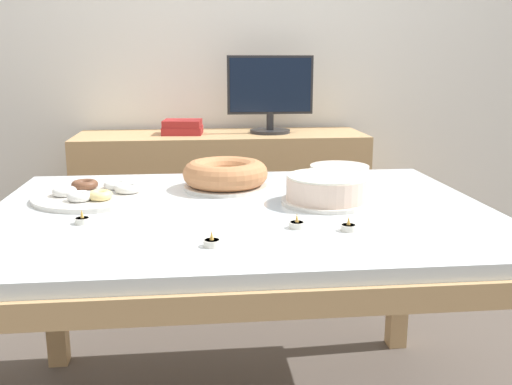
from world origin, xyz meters
TOP-DOWN VIEW (x-y plane):
  - wall_back at (0.00, 1.53)m, footprint 8.00×0.10m
  - dining_table at (0.00, 0.00)m, footprint 1.47×1.09m
  - sideboard at (0.00, 1.23)m, footprint 1.42×0.44m
  - computer_monitor at (0.24, 1.23)m, footprint 0.42×0.20m
  - book_stack at (-0.19, 1.23)m, footprint 0.20×0.18m
  - cake_chocolate_round at (0.25, 0.02)m, footprint 0.27×0.27m
  - cake_golden_bundt at (-0.03, 0.25)m, footprint 0.28×0.28m
  - pastry_platter at (-0.44, 0.16)m, footprint 0.37×0.37m
  - plate_stack at (0.38, 0.36)m, footprint 0.21×0.21m
  - tealight_near_cakes at (-0.43, -0.12)m, footprint 0.04×0.04m
  - tealight_centre at (0.12, -0.22)m, footprint 0.04×0.04m
  - tealight_near_front at (0.25, -0.26)m, footprint 0.04×0.04m
  - tealight_left_edge at (-0.10, -0.35)m, footprint 0.04×0.04m

SIDE VIEW (x-z plane):
  - sideboard at x=0.00m, z-range 0.00..0.79m
  - dining_table at x=0.00m, z-range 0.28..1.01m
  - tealight_near_cakes at x=-0.43m, z-range 0.72..0.76m
  - tealight_centre at x=0.12m, z-range 0.72..0.76m
  - tealight_near_front at x=0.25m, z-range 0.72..0.76m
  - tealight_left_edge at x=-0.10m, z-range 0.72..0.76m
  - pastry_platter at x=-0.44m, z-range 0.72..0.76m
  - plate_stack at x=0.38m, z-range 0.73..0.78m
  - cake_chocolate_round at x=0.25m, z-range 0.73..0.81m
  - cake_golden_bundt at x=-0.03m, z-range 0.73..0.82m
  - book_stack at x=-0.19m, z-range 0.79..0.86m
  - computer_monitor at x=0.24m, z-range 0.79..1.17m
  - wall_back at x=0.00m, z-range 0.00..2.60m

